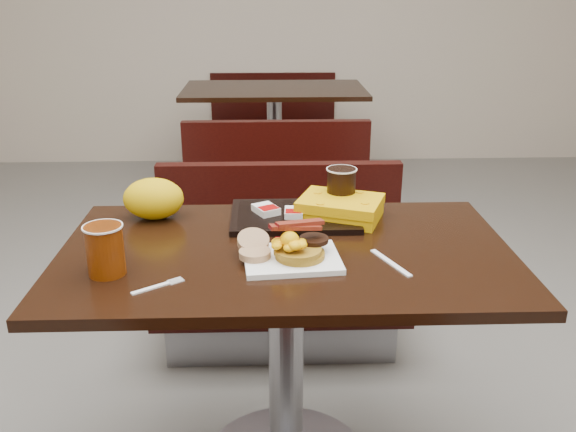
{
  "coord_description": "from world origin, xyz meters",
  "views": [
    {
      "loc": [
        -0.04,
        -1.49,
        1.42
      ],
      "look_at": [
        0.01,
        0.06,
        0.82
      ],
      "focal_mm": 38.25,
      "sensor_mm": 36.0,
      "label": 1
    }
  ],
  "objects_px": {
    "table_far": "(275,143)",
    "bench_far_s": "(276,176)",
    "coffee_cup_near": "(105,250)",
    "knife": "(391,263)",
    "pancake_stack": "(300,252)",
    "hashbrown_sleeve_right": "(294,213)",
    "tray": "(295,216)",
    "bench_near_n": "(281,266)",
    "clamshell": "(340,208)",
    "coffee_cup_far": "(341,187)",
    "table_near": "(286,367)",
    "hashbrown_sleeve_left": "(266,210)",
    "paper_bag": "(154,199)",
    "bench_far_n": "(273,123)",
    "platter": "(292,259)",
    "fork": "(150,288)"
  },
  "relations": [
    {
      "from": "paper_bag",
      "to": "clamshell",
      "type": "bearing_deg",
      "value": -1.97
    },
    {
      "from": "coffee_cup_far",
      "to": "paper_bag",
      "type": "bearing_deg",
      "value": -176.08
    },
    {
      "from": "clamshell",
      "to": "platter",
      "type": "bearing_deg",
      "value": -96.85
    },
    {
      "from": "bench_near_n",
      "to": "hashbrown_sleeve_left",
      "type": "bearing_deg",
      "value": -96.37
    },
    {
      "from": "table_far",
      "to": "tray",
      "type": "distance_m",
      "value": 2.41
    },
    {
      "from": "platter",
      "to": "clamshell",
      "type": "height_order",
      "value": "clamshell"
    },
    {
      "from": "bench_far_s",
      "to": "knife",
      "type": "xyz_separation_m",
      "value": [
        0.26,
        -2.0,
        0.39
      ]
    },
    {
      "from": "fork",
      "to": "hashbrown_sleeve_left",
      "type": "bearing_deg",
      "value": 24.61
    },
    {
      "from": "table_near",
      "to": "pancake_stack",
      "type": "height_order",
      "value": "pancake_stack"
    },
    {
      "from": "hashbrown_sleeve_right",
      "to": "table_far",
      "type": "bearing_deg",
      "value": 93.51
    },
    {
      "from": "bench_far_s",
      "to": "coffee_cup_far",
      "type": "bearing_deg",
      "value": -83.79
    },
    {
      "from": "bench_far_s",
      "to": "hashbrown_sleeve_right",
      "type": "xyz_separation_m",
      "value": [
        0.03,
        -1.7,
        0.42
      ]
    },
    {
      "from": "knife",
      "to": "bench_far_n",
      "type": "bearing_deg",
      "value": 161.57
    },
    {
      "from": "knife",
      "to": "clamshell",
      "type": "relative_size",
      "value": 0.72
    },
    {
      "from": "bench_far_s",
      "to": "fork",
      "type": "height_order",
      "value": "fork"
    },
    {
      "from": "paper_bag",
      "to": "hashbrown_sleeve_left",
      "type": "bearing_deg",
      "value": -2.39
    },
    {
      "from": "platter",
      "to": "tray",
      "type": "xyz_separation_m",
      "value": [
        0.02,
        0.3,
        0.0
      ]
    },
    {
      "from": "clamshell",
      "to": "paper_bag",
      "type": "xyz_separation_m",
      "value": [
        -0.56,
        0.02,
        0.03
      ]
    },
    {
      "from": "bench_near_n",
      "to": "table_far",
      "type": "xyz_separation_m",
      "value": [
        0.0,
        1.9,
        0.02
      ]
    },
    {
      "from": "table_far",
      "to": "paper_bag",
      "type": "relative_size",
      "value": 6.71
    },
    {
      "from": "hashbrown_sleeve_right",
      "to": "fork",
      "type": "bearing_deg",
      "value": -127.2
    },
    {
      "from": "knife",
      "to": "paper_bag",
      "type": "bearing_deg",
      "value": -140.41
    },
    {
      "from": "bench_near_n",
      "to": "knife",
      "type": "xyz_separation_m",
      "value": [
        0.26,
        -0.8,
        0.39
      ]
    },
    {
      "from": "knife",
      "to": "coffee_cup_far",
      "type": "xyz_separation_m",
      "value": [
        -0.08,
        0.38,
        0.08
      ]
    },
    {
      "from": "table_far",
      "to": "coffee_cup_far",
      "type": "xyz_separation_m",
      "value": [
        0.18,
        -2.32,
        0.45
      ]
    },
    {
      "from": "bench_far_n",
      "to": "platter",
      "type": "height_order",
      "value": "platter"
    },
    {
      "from": "bench_near_n",
      "to": "hashbrown_sleeve_right",
      "type": "height_order",
      "value": "hashbrown_sleeve_right"
    },
    {
      "from": "table_far",
      "to": "bench_far_s",
      "type": "bearing_deg",
      "value": -90.0
    },
    {
      "from": "coffee_cup_near",
      "to": "hashbrown_sleeve_left",
      "type": "height_order",
      "value": "coffee_cup_near"
    },
    {
      "from": "pancake_stack",
      "to": "hashbrown_sleeve_right",
      "type": "relative_size",
      "value": 1.77
    },
    {
      "from": "pancake_stack",
      "to": "bench_far_s",
      "type": "bearing_deg",
      "value": 90.94
    },
    {
      "from": "table_far",
      "to": "tray",
      "type": "bearing_deg",
      "value": -89.23
    },
    {
      "from": "bench_far_s",
      "to": "tray",
      "type": "xyz_separation_m",
      "value": [
        0.03,
        -1.68,
        0.4
      ]
    },
    {
      "from": "table_near",
      "to": "bench_near_n",
      "type": "height_order",
      "value": "table_near"
    },
    {
      "from": "bench_far_s",
      "to": "bench_far_n",
      "type": "relative_size",
      "value": 1.0
    },
    {
      "from": "table_near",
      "to": "hashbrown_sleeve_left",
      "type": "relative_size",
      "value": 15.04
    },
    {
      "from": "table_far",
      "to": "bench_far_n",
      "type": "relative_size",
      "value": 1.2
    },
    {
      "from": "bench_far_s",
      "to": "knife",
      "type": "distance_m",
      "value": 2.05
    },
    {
      "from": "hashbrown_sleeve_right",
      "to": "clamshell",
      "type": "relative_size",
      "value": 0.3
    },
    {
      "from": "pancake_stack",
      "to": "hashbrown_sleeve_right",
      "type": "bearing_deg",
      "value": 90.81
    },
    {
      "from": "knife",
      "to": "hashbrown_sleeve_right",
      "type": "xyz_separation_m",
      "value": [
        -0.23,
        0.3,
        0.03
      ]
    },
    {
      "from": "table_near",
      "to": "paper_bag",
      "type": "distance_m",
      "value": 0.63
    },
    {
      "from": "coffee_cup_near",
      "to": "hashbrown_sleeve_left",
      "type": "bearing_deg",
      "value": 42.85
    },
    {
      "from": "hashbrown_sleeve_right",
      "to": "knife",
      "type": "bearing_deg",
      "value": -49.26
    },
    {
      "from": "knife",
      "to": "hashbrown_sleeve_right",
      "type": "distance_m",
      "value": 0.38
    },
    {
      "from": "tray",
      "to": "hashbrown_sleeve_left",
      "type": "height_order",
      "value": "hashbrown_sleeve_left"
    },
    {
      "from": "coffee_cup_near",
      "to": "knife",
      "type": "xyz_separation_m",
      "value": [
        0.7,
        0.03,
        -0.06
      ]
    },
    {
      "from": "pancake_stack",
      "to": "knife",
      "type": "relative_size",
      "value": 0.75
    },
    {
      "from": "coffee_cup_near",
      "to": "bench_far_s",
      "type": "bearing_deg",
      "value": 77.82
    },
    {
      "from": "knife",
      "to": "tray",
      "type": "relative_size",
      "value": 0.45
    }
  ]
}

